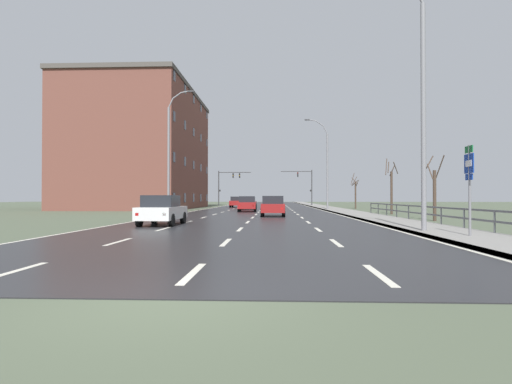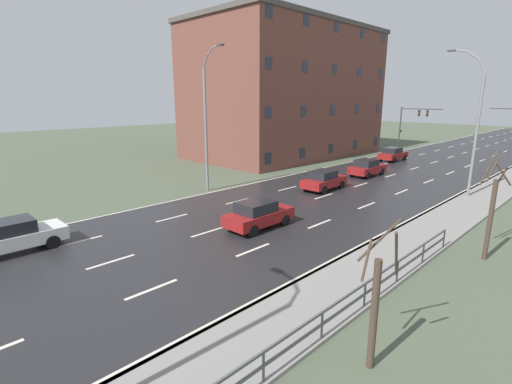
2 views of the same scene
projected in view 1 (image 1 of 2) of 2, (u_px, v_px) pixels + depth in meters
ground_plane at (263, 209)px, 53.82m from camera, size 160.00×160.00×0.12m
road_asphalt_strip at (265, 206)px, 65.80m from camera, size 14.00×120.00×0.03m
sidewalk_right at (318, 206)px, 65.43m from camera, size 3.00×120.00×0.12m
guardrail at (423, 211)px, 23.11m from camera, size 0.07×25.13×1.00m
street_lamp_foreground at (419, 100)px, 16.81m from camera, size 2.67×0.24×11.13m
street_lamp_midground at (326, 166)px, 47.29m from camera, size 2.68×0.24×10.46m
street_lamp_left_bank at (170, 153)px, 35.76m from camera, size 2.32×0.24×10.73m
highway_sign at (469, 179)px, 14.51m from camera, size 0.09×0.68×3.30m
traffic_signal_right at (306, 182)px, 70.49m from camera, size 5.37×0.36×6.14m
traffic_signal_left at (227, 182)px, 70.03m from camera, size 5.55×0.36×5.94m
car_far_left at (273, 206)px, 31.84m from camera, size 1.85×4.11×1.57m
car_near_left at (248, 203)px, 49.47m from camera, size 1.88×4.12×1.57m
car_near_right at (237, 202)px, 59.66m from camera, size 1.92×4.14×1.57m
car_distant at (162, 210)px, 21.67m from camera, size 1.86×4.11×1.57m
car_mid_centre at (247, 204)px, 42.01m from camera, size 1.94×4.15×1.57m
brick_building at (142, 150)px, 55.63m from camera, size 14.18×24.38×15.68m
bare_tree_near at (434, 192)px, 25.58m from camera, size 1.23×1.12×4.12m
bare_tree_mid at (391, 189)px, 35.61m from camera, size 1.16×1.20×4.87m
bare_tree_far at (355, 193)px, 52.61m from camera, size 1.01×1.18×4.61m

